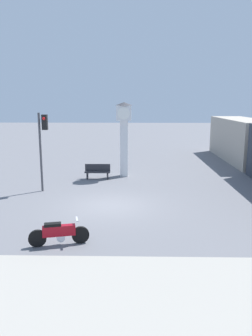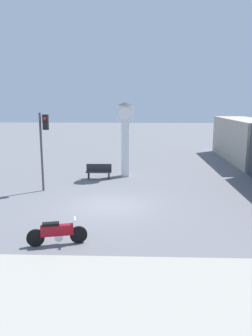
{
  "view_description": "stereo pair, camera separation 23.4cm",
  "coord_description": "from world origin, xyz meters",
  "px_view_note": "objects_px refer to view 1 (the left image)",
  "views": [
    {
      "loc": [
        1.08,
        -14.76,
        4.84
      ],
      "look_at": [
        0.76,
        0.45,
        1.72
      ],
      "focal_mm": 35.0,
      "sensor_mm": 36.0,
      "label": 1
    },
    {
      "loc": [
        1.31,
        -14.76,
        4.84
      ],
      "look_at": [
        0.76,
        0.45,
        1.72
      ],
      "focal_mm": 35.0,
      "sensor_mm": 36.0,
      "label": 2
    }
  ],
  "objects_px": {
    "clock_tower": "(124,128)",
    "bench": "(98,171)",
    "motorcycle": "(59,233)",
    "traffic_light": "(43,138)"
  },
  "relations": [
    {
      "from": "traffic_light",
      "to": "bench",
      "type": "bearing_deg",
      "value": 49.14
    },
    {
      "from": "clock_tower",
      "to": "bench",
      "type": "bearing_deg",
      "value": -154.91
    },
    {
      "from": "motorcycle",
      "to": "bench",
      "type": "xyz_separation_m",
      "value": [
        0.28,
        9.79,
        0.06
      ]
    },
    {
      "from": "bench",
      "to": "clock_tower",
      "type": "bearing_deg",
      "value": 25.09
    },
    {
      "from": "traffic_light",
      "to": "motorcycle",
      "type": "bearing_deg",
      "value": -71.43
    },
    {
      "from": "clock_tower",
      "to": "motorcycle",
      "type": "bearing_deg",
      "value": -100.38
    },
    {
      "from": "motorcycle",
      "to": "traffic_light",
      "type": "height_order",
      "value": "traffic_light"
    },
    {
      "from": "bench",
      "to": "traffic_light",
      "type": "bearing_deg",
      "value": -130.86
    },
    {
      "from": "motorcycle",
      "to": "clock_tower",
      "type": "distance_m",
      "value": 11.08
    },
    {
      "from": "clock_tower",
      "to": "bench",
      "type": "relative_size",
      "value": 2.98
    }
  ]
}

